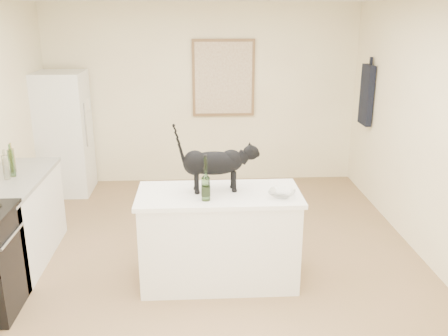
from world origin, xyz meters
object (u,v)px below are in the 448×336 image
at_px(fridge, 63,134).
at_px(black_cat, 214,166).
at_px(glass_bowl, 282,194).
at_px(wine_bottle, 206,181).

height_order(fridge, black_cat, fridge).
distance_m(black_cat, glass_bowl, 0.66).
relative_size(black_cat, wine_bottle, 1.88).
bearing_deg(glass_bowl, black_cat, 162.93).
height_order(black_cat, glass_bowl, black_cat).
distance_m(fridge, wine_bottle, 3.35).
distance_m(fridge, black_cat, 3.22).
bearing_deg(fridge, wine_bottle, -54.75).
bearing_deg(wine_bottle, glass_bowl, 3.62).
xyz_separation_m(wine_bottle, glass_bowl, (0.68, 0.04, -0.15)).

